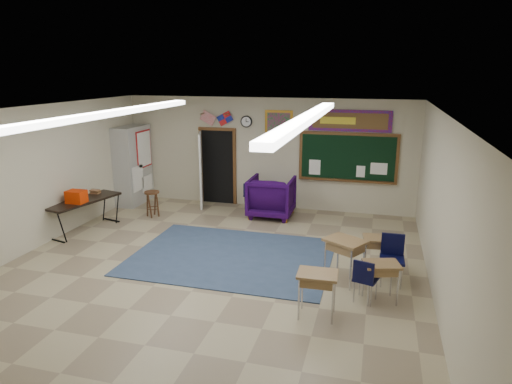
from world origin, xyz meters
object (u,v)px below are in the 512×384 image
(student_desk_front_right, at_px, (378,253))
(wingback_armchair, at_px, (271,197))
(student_desk_front_left, at_px, (344,258))
(wooden_stool, at_px, (152,204))
(folding_table, at_px, (84,214))

(student_desk_front_right, bearing_deg, wingback_armchair, 128.45)
(wingback_armchair, xyz_separation_m, student_desk_front_left, (2.14, -3.40, -0.07))
(student_desk_front_left, bearing_deg, wooden_stool, -175.67)
(student_desk_front_left, bearing_deg, wingback_armchair, 153.08)
(wingback_armchair, height_order, folding_table, folding_table)
(wooden_stool, bearing_deg, wingback_armchair, 15.78)
(student_desk_front_left, xyz_separation_m, wooden_stool, (-5.11, 2.56, -0.10))
(student_desk_front_left, height_order, wooden_stool, student_desk_front_left)
(student_desk_front_left, bearing_deg, student_desk_front_right, 76.52)
(student_desk_front_left, relative_size, student_desk_front_right, 1.21)
(student_desk_front_right, bearing_deg, folding_table, 169.66)
(wingback_armchair, relative_size, student_desk_front_left, 1.37)
(wingback_armchair, xyz_separation_m, folding_table, (-4.01, -2.25, -0.10))
(student_desk_front_left, distance_m, student_desk_front_right, 0.83)
(student_desk_front_left, xyz_separation_m, folding_table, (-6.15, 1.14, -0.03))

